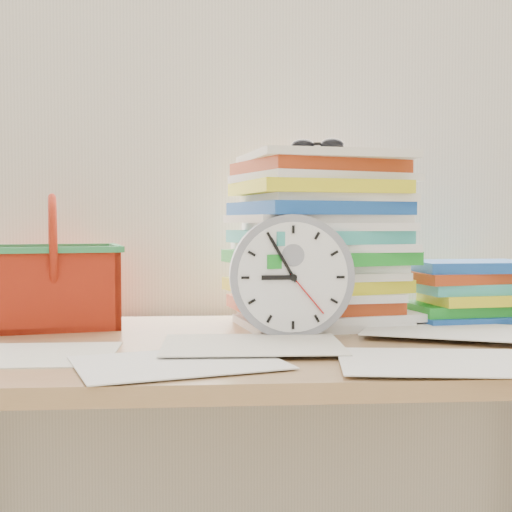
{
  "coord_description": "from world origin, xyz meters",
  "views": [
    {
      "loc": [
        -0.13,
        0.3,
        0.97
      ],
      "look_at": [
        -0.03,
        1.6,
        0.91
      ],
      "focal_mm": 50.0,
      "sensor_mm": 36.0,
      "label": 1
    }
  ],
  "objects_px": {
    "desk": "(271,380)",
    "clock": "(291,276)",
    "book_stack": "(472,293)",
    "paper_stack": "(321,240)",
    "basket": "(53,262)"
  },
  "relations": [
    {
      "from": "paper_stack",
      "to": "clock",
      "type": "xyz_separation_m",
      "value": [
        -0.08,
        -0.15,
        -0.06
      ]
    },
    {
      "from": "desk",
      "to": "paper_stack",
      "type": "bearing_deg",
      "value": 55.39
    },
    {
      "from": "paper_stack",
      "to": "clock",
      "type": "relative_size",
      "value": 1.54
    },
    {
      "from": "book_stack",
      "to": "basket",
      "type": "distance_m",
      "value": 0.89
    },
    {
      "from": "desk",
      "to": "book_stack",
      "type": "distance_m",
      "value": 0.5
    },
    {
      "from": "book_stack",
      "to": "paper_stack",
      "type": "bearing_deg",
      "value": 179.83
    },
    {
      "from": "book_stack",
      "to": "desk",
      "type": "bearing_deg",
      "value": -158.49
    },
    {
      "from": "paper_stack",
      "to": "basket",
      "type": "bearing_deg",
      "value": 177.21
    },
    {
      "from": "paper_stack",
      "to": "basket",
      "type": "relative_size",
      "value": 1.33
    },
    {
      "from": "desk",
      "to": "paper_stack",
      "type": "distance_m",
      "value": 0.33
    },
    {
      "from": "desk",
      "to": "book_stack",
      "type": "bearing_deg",
      "value": 21.51
    },
    {
      "from": "desk",
      "to": "basket",
      "type": "bearing_deg",
      "value": 154.87
    },
    {
      "from": "clock",
      "to": "basket",
      "type": "height_order",
      "value": "basket"
    },
    {
      "from": "desk",
      "to": "clock",
      "type": "xyz_separation_m",
      "value": [
        0.04,
        0.03,
        0.19
      ]
    },
    {
      "from": "desk",
      "to": "clock",
      "type": "bearing_deg",
      "value": 33.67
    }
  ]
}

